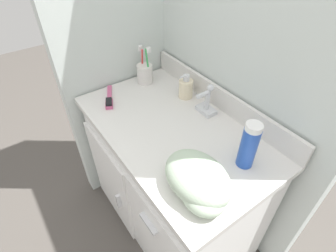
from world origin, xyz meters
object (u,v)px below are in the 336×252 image
at_px(soap_dispenser, 186,88).
at_px(shaving_cream_can, 249,145).
at_px(hand_towel, 199,182).
at_px(toothbrush_cup, 145,73).
at_px(hairbrush, 109,100).

bearing_deg(soap_dispenser, shaving_cream_can, -11.24).
bearing_deg(soap_dispenser, hand_towel, -34.06).
distance_m(toothbrush_cup, hand_towel, 0.72).
height_order(soap_dispenser, shaving_cream_can, shaving_cream_can).
xyz_separation_m(soap_dispenser, hand_towel, (0.45, -0.31, 0.00)).
distance_m(soap_dispenser, hairbrush, 0.37).
bearing_deg(hand_towel, shaving_cream_can, 88.27).
bearing_deg(hairbrush, shaving_cream_can, 46.05).
distance_m(toothbrush_cup, hairbrush, 0.24).
distance_m(shaving_cream_can, hand_towel, 0.22).
bearing_deg(soap_dispenser, toothbrush_cup, -158.92).
relative_size(toothbrush_cup, shaving_cream_can, 1.08).
height_order(toothbrush_cup, hairbrush, toothbrush_cup).
height_order(soap_dispenser, hairbrush, soap_dispenser).
xyz_separation_m(hairbrush, hand_towel, (0.63, 0.01, 0.04)).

